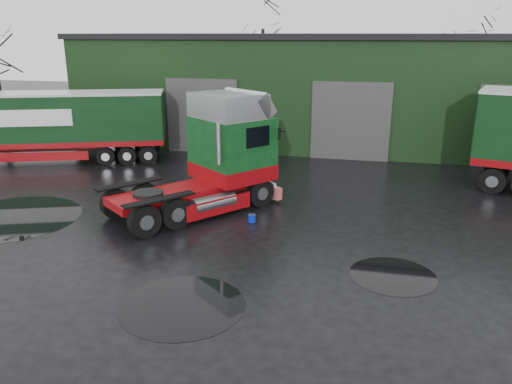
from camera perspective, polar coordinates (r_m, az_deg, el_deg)
ground at (r=13.83m, az=-0.67°, el=-9.59°), size 100.00×100.00×0.00m
warehouse at (r=32.12m, az=11.33°, el=11.71°), size 32.40×12.40×6.30m
hero_tractor at (r=18.07m, az=-7.73°, el=4.13°), size 6.59×7.22×4.29m
trailer_left at (r=27.31m, az=-22.54°, el=6.79°), size 11.63×6.12×3.58m
wash_bucket at (r=17.53m, az=-0.46°, el=-3.02°), size 0.30×0.30×0.27m
tree_back_a at (r=42.90m, az=0.79°, el=15.62°), size 4.40×4.40×9.50m
tree_back_b at (r=42.63m, az=22.91°, el=12.91°), size 4.40×4.40×7.50m
puddle_0 at (r=12.59m, az=-8.39°, el=-12.73°), size 3.10×3.10×0.01m
puddle_1 at (r=14.34m, az=15.38°, el=-9.20°), size 2.37×2.37×0.01m
puddle_2 at (r=20.00m, az=-26.30°, el=-2.67°), size 4.95×4.95×0.01m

